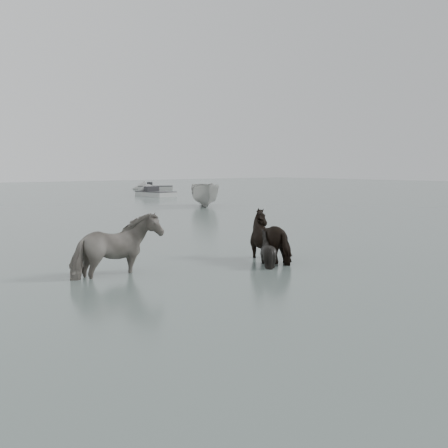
% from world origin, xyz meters
% --- Properties ---
extents(ground, '(140.00, 140.00, 0.00)m').
position_xyz_m(ground, '(0.00, 0.00, 0.00)').
color(ground, '#4D5B55').
rests_on(ground, ground).
extents(pony_pinto, '(2.07, 1.10, 1.68)m').
position_xyz_m(pony_pinto, '(-2.53, 1.54, 0.84)').
color(pony_pinto, black).
rests_on(pony_pinto, ground).
extents(pony_dark, '(1.76, 1.92, 1.62)m').
position_xyz_m(pony_dark, '(1.62, 0.91, 0.81)').
color(pony_dark, black).
rests_on(pony_dark, ground).
extents(pony_black, '(1.25, 1.16, 1.19)m').
position_xyz_m(pony_black, '(0.94, 0.48, 0.59)').
color(pony_black, black).
rests_on(pony_black, ground).
extents(boat_small, '(3.26, 4.19, 1.54)m').
position_xyz_m(boat_small, '(11.27, 16.64, 0.77)').
color(boat_small, '#A2A19D').
rests_on(boat_small, ground).
extents(skiff_port, '(1.85, 4.62, 0.75)m').
position_xyz_m(skiff_port, '(14.77, 27.59, 0.38)').
color(skiff_port, '#A8AAA8').
rests_on(skiff_port, ground).
extents(skiff_star, '(4.72, 3.94, 0.75)m').
position_xyz_m(skiff_star, '(20.96, 37.49, 0.38)').
color(skiff_star, '#A2A39E').
rests_on(skiff_star, ground).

